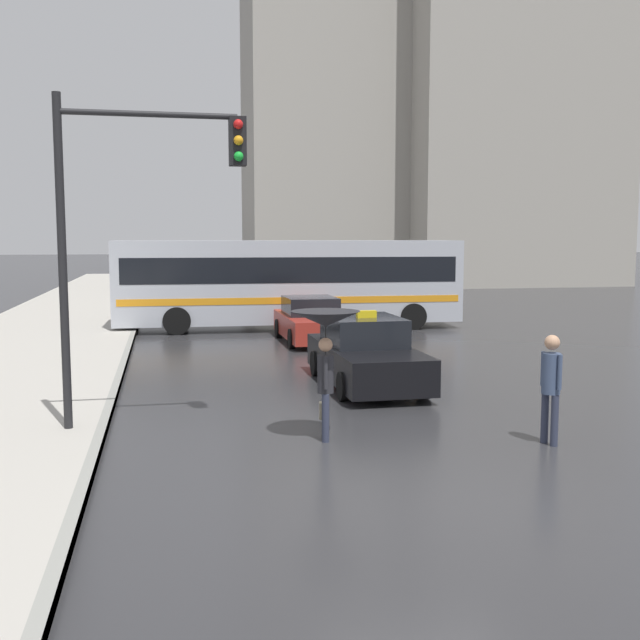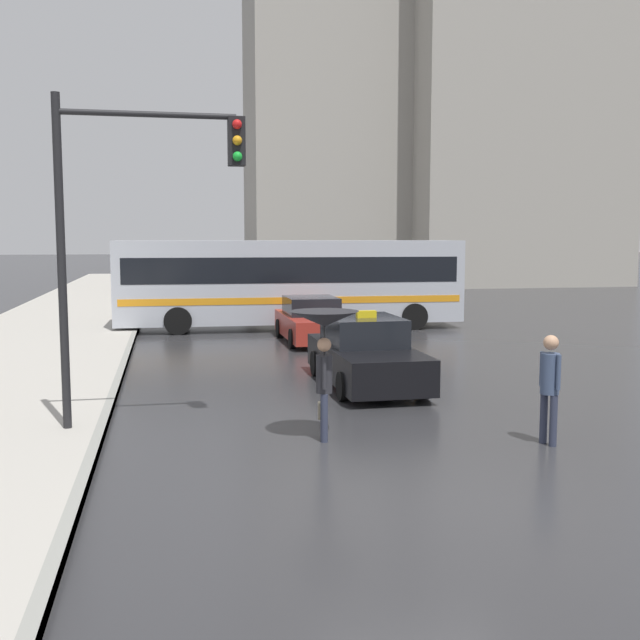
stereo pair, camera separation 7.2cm
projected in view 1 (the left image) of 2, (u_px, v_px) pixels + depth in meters
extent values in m
plane|color=#2D2D30|center=(428.00, 503.00, 9.37)|extent=(300.00, 300.00, 0.00)
cube|color=gray|center=(72.00, 523.00, 8.50)|extent=(0.16, 120.00, 0.17)
cube|color=black|center=(366.00, 362.00, 16.79)|extent=(1.80, 4.62, 0.75)
cube|color=black|center=(364.00, 330.00, 16.94)|extent=(1.58, 2.08, 0.63)
cylinder|color=black|center=(424.00, 383.00, 15.59)|extent=(0.20, 0.60, 0.60)
cylinder|color=black|center=(344.00, 386.00, 15.25)|extent=(0.20, 0.60, 0.60)
cylinder|color=black|center=(384.00, 361.00, 18.38)|extent=(0.20, 0.60, 0.60)
cylinder|color=black|center=(316.00, 363.00, 18.04)|extent=(0.20, 0.60, 0.60)
cube|color=yellow|center=(366.00, 314.00, 16.67)|extent=(0.44, 0.16, 0.16)
cube|color=#A52D23|center=(311.00, 326.00, 23.92)|extent=(1.80, 4.39, 0.70)
cube|color=black|center=(310.00, 306.00, 24.07)|extent=(1.58, 1.98, 0.56)
cylinder|color=black|center=(347.00, 337.00, 22.80)|extent=(0.20, 0.60, 0.60)
cylinder|color=black|center=(292.00, 339.00, 22.45)|extent=(0.20, 0.60, 0.60)
cylinder|color=black|center=(328.00, 327.00, 25.45)|extent=(0.20, 0.60, 0.60)
cylinder|color=black|center=(279.00, 328.00, 25.10)|extent=(0.20, 0.60, 0.60)
cube|color=#B2B7C1|center=(289.00, 281.00, 27.38)|extent=(12.55, 2.87, 2.96)
cube|color=black|center=(289.00, 269.00, 27.33)|extent=(11.93, 2.87, 0.90)
cube|color=orange|center=(289.00, 298.00, 27.44)|extent=(12.18, 2.88, 0.24)
cylinder|color=black|center=(395.00, 310.00, 29.44)|extent=(0.97, 0.31, 0.96)
cylinder|color=black|center=(413.00, 316.00, 27.09)|extent=(0.97, 0.31, 0.96)
cylinder|color=black|center=(178.00, 314.00, 27.99)|extent=(0.97, 0.31, 0.96)
cylinder|color=black|center=(177.00, 321.00, 25.64)|extent=(0.97, 0.31, 0.96)
cylinder|color=#2D3347|center=(326.00, 418.00, 12.15)|extent=(0.14, 0.14, 0.79)
cylinder|color=#2D3347|center=(325.00, 415.00, 12.37)|extent=(0.14, 0.14, 0.79)
cylinder|color=#28282D|center=(326.00, 374.00, 12.18)|extent=(0.31, 0.31, 0.63)
sphere|color=tan|center=(326.00, 345.00, 12.13)|extent=(0.23, 0.23, 0.23)
cylinder|color=#28282D|center=(326.00, 373.00, 12.00)|extent=(0.08, 0.08, 0.53)
cylinder|color=#28282D|center=(325.00, 369.00, 12.35)|extent=(0.08, 0.08, 0.53)
cone|color=#232328|center=(326.00, 319.00, 12.08)|extent=(1.13, 1.13, 0.25)
cylinder|color=black|center=(326.00, 340.00, 12.12)|extent=(0.02, 0.02, 0.69)
cube|color=#BFB28C|center=(322.00, 411.00, 12.50)|extent=(0.13, 0.20, 0.28)
cylinder|color=#2D3347|center=(545.00, 418.00, 12.11)|extent=(0.15, 0.15, 0.83)
cylinder|color=#2D3347|center=(555.00, 421.00, 11.91)|extent=(0.15, 0.15, 0.83)
cylinder|color=#3D4C6B|center=(551.00, 373.00, 11.93)|extent=(0.36, 0.36, 0.66)
sphere|color=tan|center=(552.00, 342.00, 11.88)|extent=(0.24, 0.24, 0.24)
cylinder|color=#3D4C6B|center=(543.00, 369.00, 12.09)|extent=(0.09, 0.09, 0.56)
cylinder|color=#3D4C6B|center=(560.00, 372.00, 11.76)|extent=(0.09, 0.09, 0.56)
cylinder|color=black|center=(63.00, 269.00, 12.12)|extent=(0.14, 0.14, 5.61)
cylinder|color=black|center=(149.00, 114.00, 12.14)|extent=(2.86, 0.10, 0.10)
cube|color=black|center=(238.00, 142.00, 12.47)|extent=(0.28, 0.28, 0.80)
sphere|color=red|center=(238.00, 124.00, 12.29)|extent=(0.16, 0.16, 0.16)
sphere|color=orange|center=(238.00, 140.00, 12.32)|extent=(0.16, 0.16, 0.16)
sphere|color=green|center=(239.00, 156.00, 12.34)|extent=(0.16, 0.16, 0.16)
cube|color=#A39E93|center=(342.00, 13.00, 52.64)|extent=(13.64, 8.13, 38.21)
cube|color=#A39E93|center=(503.00, 30.00, 53.28)|extent=(15.03, 11.48, 36.08)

